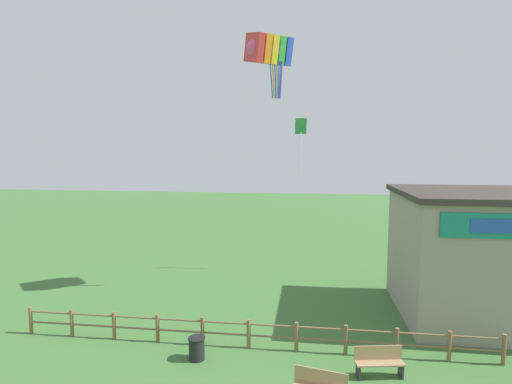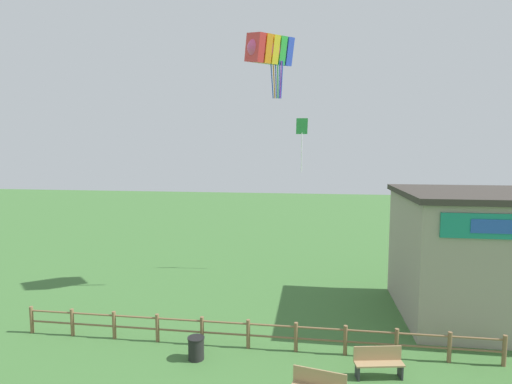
{
  "view_description": "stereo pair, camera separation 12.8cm",
  "coord_description": "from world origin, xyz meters",
  "px_view_note": "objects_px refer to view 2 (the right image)",
  "views": [
    {
      "loc": [
        2.12,
        -6.63,
        7.16
      ],
      "look_at": [
        0.0,
        9.07,
        5.51
      ],
      "focal_mm": 28.0,
      "sensor_mm": 36.0,
      "label": 1
    },
    {
      "loc": [
        2.24,
        -6.62,
        7.16
      ],
      "look_at": [
        0.0,
        9.07,
        5.51
      ],
      "focal_mm": 28.0,
      "sensor_mm": 36.0,
      "label": 2
    }
  ],
  "objects_px": {
    "trash_bin": "(196,348)",
    "kite_green_diamond": "(302,135)",
    "kite_rainbow_parafoil": "(269,50)",
    "seaside_building": "(500,255)",
    "park_bench_by_building": "(378,361)"
  },
  "relations": [
    {
      "from": "kite_rainbow_parafoil",
      "to": "kite_green_diamond",
      "type": "xyz_separation_m",
      "value": [
        1.53,
        3.41,
        -4.0
      ]
    },
    {
      "from": "seaside_building",
      "to": "kite_green_diamond",
      "type": "bearing_deg",
      "value": 147.06
    },
    {
      "from": "park_bench_by_building",
      "to": "trash_bin",
      "type": "bearing_deg",
      "value": 177.77
    },
    {
      "from": "seaside_building",
      "to": "park_bench_by_building",
      "type": "relative_size",
      "value": 5.25
    },
    {
      "from": "kite_green_diamond",
      "to": "seaside_building",
      "type": "bearing_deg",
      "value": -32.94
    },
    {
      "from": "park_bench_by_building",
      "to": "kite_green_diamond",
      "type": "distance_m",
      "value": 13.6
    },
    {
      "from": "seaside_building",
      "to": "park_bench_by_building",
      "type": "distance_m",
      "value": 8.21
    },
    {
      "from": "kite_rainbow_parafoil",
      "to": "kite_green_diamond",
      "type": "distance_m",
      "value": 5.47
    },
    {
      "from": "park_bench_by_building",
      "to": "kite_rainbow_parafoil",
      "type": "height_order",
      "value": "kite_rainbow_parafoil"
    },
    {
      "from": "park_bench_by_building",
      "to": "trash_bin",
      "type": "xyz_separation_m",
      "value": [
        -6.04,
        0.24,
        -0.12
      ]
    },
    {
      "from": "park_bench_by_building",
      "to": "kite_green_diamond",
      "type": "relative_size",
      "value": 0.51
    },
    {
      "from": "park_bench_by_building",
      "to": "seaside_building",
      "type": "bearing_deg",
      "value": 43.06
    },
    {
      "from": "trash_bin",
      "to": "kite_rainbow_parafoil",
      "type": "bearing_deg",
      "value": 76.97
    },
    {
      "from": "trash_bin",
      "to": "kite_green_diamond",
      "type": "distance_m",
      "value": 13.57
    },
    {
      "from": "kite_rainbow_parafoil",
      "to": "seaside_building",
      "type": "bearing_deg",
      "value": -12.02
    }
  ]
}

